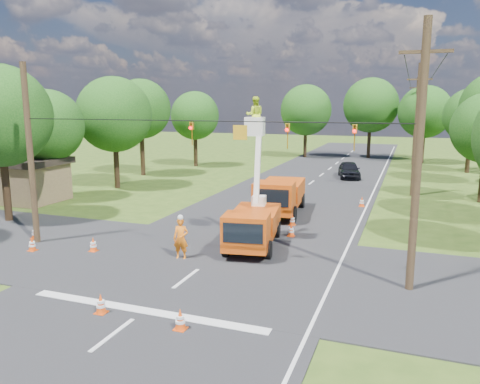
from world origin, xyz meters
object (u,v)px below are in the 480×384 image
at_px(traffic_cone_6, 35,233).
at_px(tree_left_e, 141,109).
at_px(second_truck, 280,195).
at_px(tree_far_c, 425,112).
at_px(traffic_cone_4, 93,245).
at_px(traffic_cone_7, 362,202).
at_px(traffic_cone_5, 32,244).
at_px(tree_left_d, 114,115).
at_px(pole_right_mid, 416,129).
at_px(pole_left, 30,155).
at_px(traffic_cone_2, 291,230).
at_px(pole_right_near, 418,157).
at_px(tree_far_a, 306,110).
at_px(traffic_cone_3, 292,220).
at_px(tree_left_c, 48,126).
at_px(tree_far_b, 371,105).
at_px(traffic_cone_1, 180,319).
at_px(bucket_truck, 253,216).
at_px(tree_left_f, 195,116).
at_px(distant_car, 349,170).
at_px(ground_worker, 181,238).
at_px(shed, 25,179).

bearing_deg(traffic_cone_6, tree_left_e, 107.38).
distance_m(second_truck, tree_far_c, 33.36).
relative_size(traffic_cone_4, traffic_cone_7, 1.00).
bearing_deg(traffic_cone_5, tree_left_d, 111.42).
distance_m(traffic_cone_7, pole_right_mid, 8.03).
xyz_separation_m(traffic_cone_5, pole_left, (-0.87, 1.25, 4.14)).
relative_size(traffic_cone_4, traffic_cone_5, 1.00).
distance_m(traffic_cone_2, traffic_cone_4, 10.13).
relative_size(pole_right_near, tree_far_a, 1.05).
bearing_deg(pole_left, pole_right_near, 0.00).
bearing_deg(traffic_cone_3, tree_far_a, 101.23).
bearing_deg(traffic_cone_2, tree_left_c, 169.63).
relative_size(second_truck, pole_right_mid, 0.67).
distance_m(pole_right_mid, tree_left_d, 24.05).
xyz_separation_m(traffic_cone_5, tree_far_a, (3.63, 44.25, 5.83)).
bearing_deg(tree_far_b, tree_left_d, -120.96).
bearing_deg(traffic_cone_1, bucket_truck, 94.00).
xyz_separation_m(tree_left_c, tree_left_e, (-0.30, 13.00, 1.05)).
bearing_deg(tree_left_f, distant_car, -9.16).
bearing_deg(ground_worker, traffic_cone_4, 177.03).
height_order(pole_left, tree_left_d, tree_left_d).
bearing_deg(tree_left_f, pole_left, -79.98).
distance_m(traffic_cone_6, tree_far_b, 46.89).
relative_size(traffic_cone_2, tree_left_d, 0.08).
relative_size(traffic_cone_6, shed, 0.13).
bearing_deg(shed, tree_far_a, 69.62).
distance_m(ground_worker, pole_right_mid, 22.48).
bearing_deg(tree_left_f, shed, -98.28).
height_order(traffic_cone_4, traffic_cone_5, same).
distance_m(distant_car, pole_right_mid, 10.14).
bearing_deg(bucket_truck, traffic_cone_1, -95.12).
distance_m(tree_left_f, tree_far_c, 27.10).
xyz_separation_m(shed, tree_far_c, (27.50, 34.00, 4.44)).
height_order(pole_right_near, tree_far_a, pole_right_near).
distance_m(traffic_cone_5, tree_far_a, 44.78).
xyz_separation_m(traffic_cone_4, pole_left, (-3.68, 0.28, 4.14)).
height_order(tree_left_c, tree_left_e, tree_left_e).
bearing_deg(tree_far_b, tree_left_f, -139.88).
distance_m(traffic_cone_1, pole_right_near, 10.15).
relative_size(traffic_cone_6, tree_far_a, 0.07).
height_order(tree_left_d, tree_far_c, tree_left_d).
bearing_deg(tree_far_c, traffic_cone_7, -98.70).
distance_m(traffic_cone_1, shed, 24.23).
xyz_separation_m(traffic_cone_1, pole_right_near, (6.72, 5.95, 4.75)).
height_order(distant_car, tree_far_c, tree_far_c).
bearing_deg(traffic_cone_5, traffic_cone_6, 130.41).
height_order(distant_car, traffic_cone_3, distant_car).
distance_m(traffic_cone_7, pole_left, 21.03).
relative_size(traffic_cone_5, tree_left_d, 0.08).
distance_m(bucket_truck, pole_right_near, 8.70).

